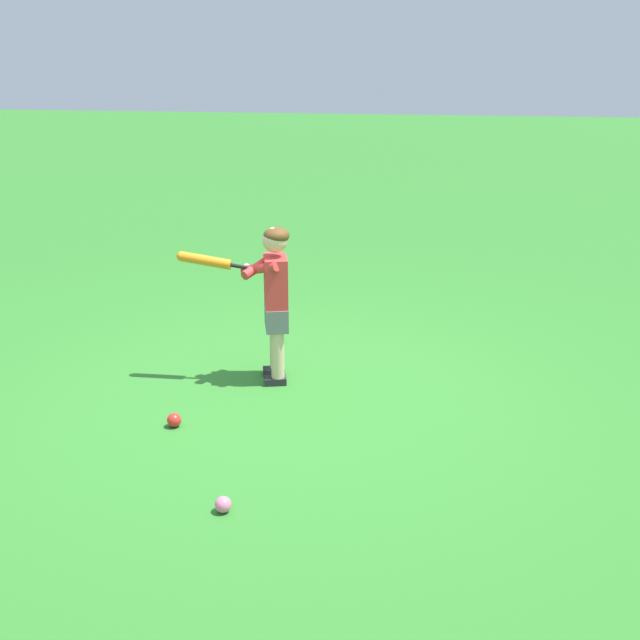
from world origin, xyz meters
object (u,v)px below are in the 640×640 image
object	(u,v)px
play_ball_by_bucket	(247,267)
child_batter	(271,290)
play_ball_far_right	(174,420)
play_ball_center_lawn	(223,504)

from	to	relation	value
play_ball_by_bucket	child_batter	bearing A→B (deg)	16.18
child_batter	play_ball_by_bucket	distance (m)	2.89
play_ball_far_right	play_ball_center_lawn	world-z (taller)	play_ball_far_right
play_ball_far_right	play_ball_by_bucket	world-z (taller)	play_ball_far_right
play_ball_center_lawn	play_ball_by_bucket	size ratio (longest dim) A/B	1.17
child_batter	play_ball_by_bucket	xyz separation A→B (m)	(-2.71, -0.79, -0.61)
play_ball_far_right	play_ball_by_bucket	xyz separation A→B (m)	(-3.52, -0.33, -0.01)
child_batter	play_ball_center_lawn	bearing A→B (deg)	2.32
play_ball_far_right	play_ball_by_bucket	distance (m)	3.54
play_ball_far_right	play_ball_center_lawn	distance (m)	1.04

